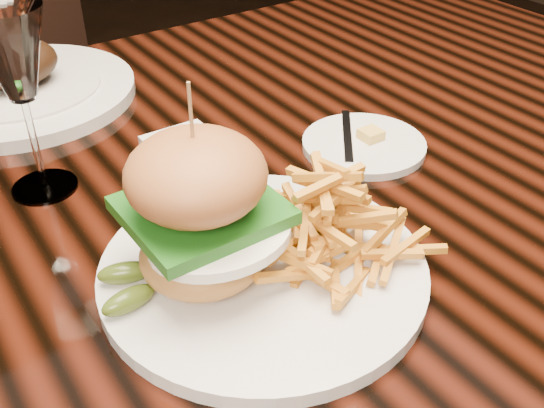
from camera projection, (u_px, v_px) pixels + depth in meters
dining_table at (198, 227)px, 0.78m from camera, size 1.60×0.90×0.75m
burger_plate at (261, 229)px, 0.56m from camera, size 0.30×0.30×0.20m
side_saucer at (364, 144)px, 0.78m from camera, size 0.15×0.15×0.02m
ramekin at (185, 154)px, 0.73m from camera, size 0.10×0.10×0.04m
wine_glass at (14, 61)px, 0.62m from camera, size 0.08×0.08×0.20m
far_dish at (17, 86)px, 0.88m from camera, size 0.32×0.32×0.10m
chair_far at (43, 74)px, 1.48m from camera, size 0.61×0.61×0.95m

